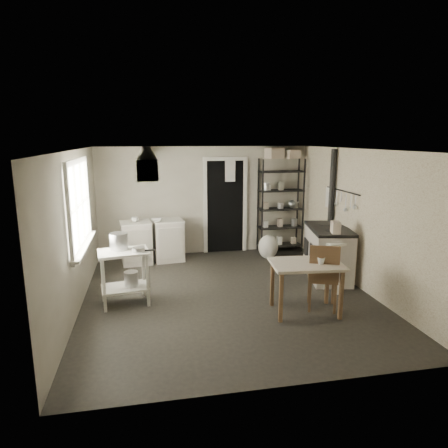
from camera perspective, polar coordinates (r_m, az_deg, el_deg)
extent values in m
plane|color=black|center=(6.53, 0.51, -10.03)|extent=(5.00, 5.00, 0.00)
plane|color=beige|center=(6.05, 0.55, 10.58)|extent=(5.00, 5.00, 0.00)
cube|color=#B2AB98|center=(8.61, -2.80, 3.36)|extent=(4.50, 0.02, 2.30)
cube|color=#B2AB98|center=(3.87, 8.03, -7.91)|extent=(4.50, 0.02, 2.30)
cube|color=#B2AB98|center=(6.16, -20.45, -0.97)|extent=(0.02, 5.00, 2.30)
cube|color=#B2AB98|center=(6.99, 18.92, 0.64)|extent=(0.02, 5.00, 2.30)
cylinder|color=#B9BABC|center=(6.18, -14.79, -2.57)|extent=(0.34, 0.34, 0.29)
cylinder|color=#B9BABC|center=(6.00, -12.11, -3.75)|extent=(0.20, 0.20, 0.10)
cylinder|color=#B9BABC|center=(6.25, -13.10, -7.64)|extent=(0.25, 0.25, 0.23)
imported|color=white|center=(8.01, -9.65, 1.12)|extent=(0.33, 0.33, 0.07)
imported|color=white|center=(8.02, -12.64, 1.12)|extent=(0.14, 0.14, 0.10)
imported|color=white|center=(8.68, 6.39, 4.76)|extent=(0.08, 0.08, 0.17)
cube|color=beige|center=(8.69, 7.19, 9.06)|extent=(0.39, 0.36, 0.22)
cube|color=beige|center=(8.81, 9.69, 8.90)|extent=(0.32, 0.31, 0.18)
cube|color=beige|center=(6.83, 15.65, -0.61)|extent=(0.18, 0.24, 0.33)
imported|color=white|center=(5.73, 13.72, -5.01)|extent=(0.14, 0.14, 0.10)
ellipsoid|color=silver|center=(8.37, 6.33, -3.34)|extent=(0.44, 0.38, 0.50)
cylinder|color=white|center=(6.81, 15.88, -8.90)|extent=(0.15, 0.15, 0.16)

